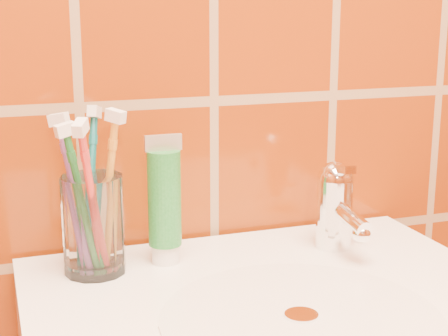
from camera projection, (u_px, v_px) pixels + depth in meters
name	position (u px, v px, depth m)	size (l,w,h in m)	color
glass_tumbler	(94.00, 225.00, 0.83)	(0.08, 0.08, 0.12)	white
toothpaste_tube	(165.00, 204.00, 0.86)	(0.05, 0.04, 0.17)	white
faucet	(336.00, 203.00, 0.91)	(0.05, 0.11, 0.12)	white
toothbrush_0	(83.00, 202.00, 0.81)	(0.06, 0.03, 0.20)	#1B682C
toothbrush_1	(76.00, 197.00, 0.82)	(0.05, 0.04, 0.20)	#7D4799
toothbrush_2	(108.00, 193.00, 0.82)	(0.05, 0.05, 0.21)	orange
toothbrush_3	(91.00, 189.00, 0.85)	(0.05, 0.07, 0.21)	#0C6067
toothbrush_4	(93.00, 202.00, 0.79)	(0.05, 0.07, 0.21)	red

